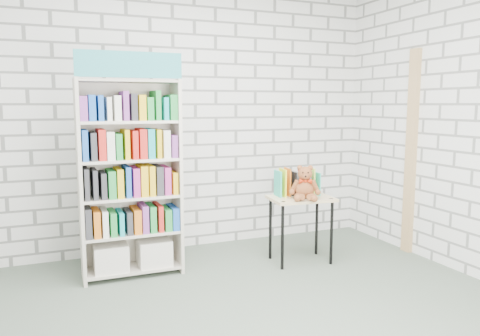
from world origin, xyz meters
name	(u,v)px	position (x,y,z in m)	size (l,w,h in m)	color
ground	(249,327)	(0.00, 0.00, 0.00)	(4.50, 4.50, 0.00)	#4D5B4D
room_shell	(250,67)	(0.00, 0.00, 1.78)	(4.52, 4.02, 2.81)	silver
bookshelf	(130,177)	(-0.58, 1.36, 0.90)	(0.88, 0.34, 1.98)	beige
display_table	(301,206)	(1.02, 1.09, 0.56)	(0.64, 0.47, 0.65)	#DBBD83
table_books	(297,183)	(1.03, 1.19, 0.77)	(0.44, 0.22, 0.25)	#2BBEA0
teddy_bear	(305,186)	(1.01, 1.00, 0.78)	(0.31, 0.29, 0.32)	brown
door_trim	(411,153)	(2.23, 0.95, 1.05)	(0.05, 0.12, 2.10)	tan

